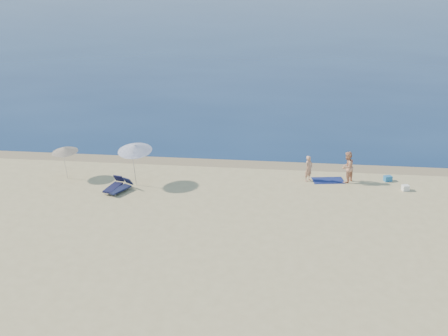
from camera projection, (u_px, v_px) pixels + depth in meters
The scene contains 11 objects.
sea at pixel (287, 17), 110.58m from camera, with size 240.00×160.00×0.01m, color #0C2149.
wet_sand_strip at pixel (278, 165), 36.16m from camera, with size 240.00×1.60×0.00m, color #847254.
person_left at pixel (309, 169), 33.47m from camera, with size 0.57×0.38×1.57m, color tan.
person_right at pixel (347, 167), 33.24m from camera, with size 0.93×0.72×1.91m, color tan.
beach_towel at pixel (328, 180), 33.75m from camera, with size 1.84×1.02×0.03m, color #101A51.
white_bag at pixel (405, 188), 32.35m from camera, with size 0.38×0.32×0.32m, color white.
blue_cooler at pixel (388, 178), 33.66m from camera, with size 0.45×0.32×0.32m, color #1F68A8.
umbrella_near at pixel (135, 148), 32.49m from camera, with size 2.20×2.23×2.63m.
umbrella_far at pixel (65, 150), 33.54m from camera, with size 2.01×2.02×2.08m.
lounger_left at pixel (114, 186), 32.36m from camera, with size 0.87×1.74×0.73m.
lounger_right at pixel (121, 188), 32.13m from camera, with size 1.21×1.66×0.71m.
Camera 1 is at (0.24, -14.44, 13.20)m, focal length 45.00 mm.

